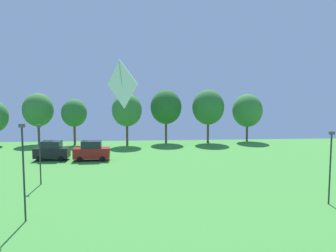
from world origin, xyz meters
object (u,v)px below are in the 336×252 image
at_px(parked_car_leftmost, 52,151).
at_px(parked_car_second_from_left, 92,151).
at_px(treeline_tree_1, 38,110).
at_px(treeline_tree_4, 166,107).
at_px(treeline_tree_2, 74,113).
at_px(light_post_1, 40,150).
at_px(light_post_0, 330,163).
at_px(kite_flying_3, 122,84).
at_px(light_post_2, 23,167).
at_px(treeline_tree_5, 208,107).
at_px(treeline_tree_3, 127,110).
at_px(treeline_tree_6, 247,111).

relative_size(parked_car_leftmost, parked_car_second_from_left, 0.95).
relative_size(treeline_tree_1, treeline_tree_4, 0.94).
xyz_separation_m(parked_car_leftmost, parked_car_second_from_left, (4.85, -0.64, 0.03)).
relative_size(parked_car_leftmost, treeline_tree_2, 0.58).
relative_size(treeline_tree_1, treeline_tree_2, 1.13).
bearing_deg(treeline_tree_2, light_post_1, -87.02).
distance_m(light_post_0, light_post_1, 24.04).
xyz_separation_m(parked_car_leftmost, treeline_tree_1, (-5.23, 13.44, 4.22)).
relative_size(kite_flying_3, treeline_tree_2, 0.39).
xyz_separation_m(light_post_2, treeline_tree_1, (-8.52, 33.99, 1.79)).
relative_size(light_post_2, treeline_tree_1, 0.79).
xyz_separation_m(parked_car_leftmost, treeline_tree_5, (21.57, 12.74, 4.58)).
relative_size(treeline_tree_3, treeline_tree_5, 0.93).
bearing_deg(treeline_tree_1, parked_car_leftmost, -68.75).
bearing_deg(parked_car_second_from_left, light_post_0, -44.02).
xyz_separation_m(treeline_tree_1, treeline_tree_2, (5.77, -1.27, -0.45)).
relative_size(kite_flying_3, light_post_0, 0.51).
xyz_separation_m(light_post_2, treeline_tree_3, (5.39, 31.64, 1.83)).
relative_size(treeline_tree_4, treeline_tree_5, 0.99).
relative_size(treeline_tree_3, treeline_tree_4, 0.93).
height_order(kite_flying_3, light_post_1, kite_flying_3).
relative_size(light_post_1, treeline_tree_3, 0.68).
height_order(parked_car_leftmost, treeline_tree_1, treeline_tree_1).
height_order(light_post_2, treeline_tree_4, treeline_tree_4).
xyz_separation_m(parked_car_leftmost, light_post_0, (24.65, -18.71, 1.97)).
bearing_deg(light_post_2, treeline_tree_6, 53.98).
bearing_deg(light_post_2, light_post_1, 99.43).
xyz_separation_m(treeline_tree_2, treeline_tree_3, (8.14, -1.08, 0.48)).
bearing_deg(kite_flying_3, light_post_0, 16.10).
bearing_deg(treeline_tree_4, treeline_tree_5, -4.57).
distance_m(treeline_tree_3, treeline_tree_4, 6.54).
bearing_deg(treeline_tree_5, light_post_2, -118.77).
bearing_deg(parked_car_second_from_left, treeline_tree_1, 123.94).
xyz_separation_m(kite_flying_3, light_post_1, (-7.95, 11.65, -5.68)).
bearing_deg(treeline_tree_3, kite_flying_3, -88.27).
bearing_deg(light_post_2, treeline_tree_1, 104.07).
relative_size(light_post_1, treeline_tree_1, 0.68).
relative_size(parked_car_leftmost, treeline_tree_1, 0.52).
height_order(light_post_2, treeline_tree_6, treeline_tree_6).
relative_size(parked_car_second_from_left, treeline_tree_2, 0.61).
relative_size(treeline_tree_2, treeline_tree_4, 0.83).
bearing_deg(light_post_0, parked_car_leftmost, 142.81).
height_order(parked_car_leftmost, treeline_tree_2, treeline_tree_2).
distance_m(parked_car_leftmost, treeline_tree_1, 15.03).
xyz_separation_m(treeline_tree_1, treeline_tree_4, (20.06, -0.16, 0.37)).
xyz_separation_m(kite_flying_3, treeline_tree_6, (18.64, 36.94, -3.68)).
bearing_deg(parked_car_leftmost, treeline_tree_6, 28.07).
relative_size(treeline_tree_2, treeline_tree_3, 0.89).
relative_size(parked_car_second_from_left, treeline_tree_6, 0.55).
bearing_deg(light_post_0, light_post_2, -175.07).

